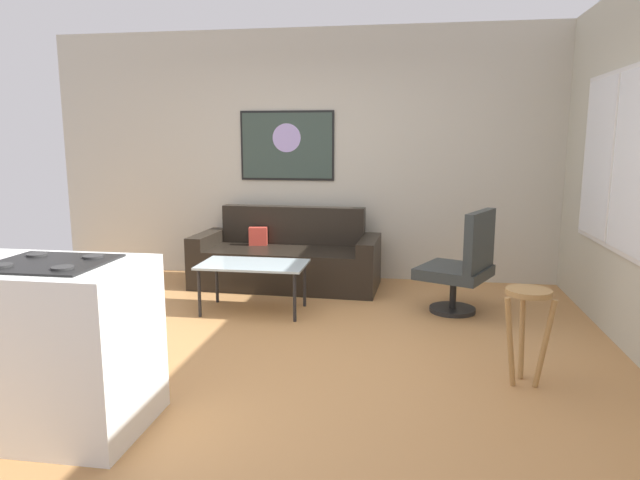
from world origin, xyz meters
The scene contains 9 objects.
ground centered at (0.00, 0.00, -0.02)m, with size 6.40×6.40×0.04m, color #B7804A.
back_wall centered at (0.00, 2.42, 1.40)m, with size 6.40×0.05×2.80m, color #BCB7A5.
couch centered at (-0.34, 1.92, 0.28)m, with size 2.02×0.89×0.84m.
coffee_table centered at (-0.44, 0.93, 0.42)m, with size 0.98×0.56×0.46m.
armchair centered at (1.47, 1.18, 0.46)m, with size 0.78×0.79×0.96m.
bar_stool centered at (1.74, -0.33, 0.48)m, with size 0.34×0.33×0.64m.
kitchen_counter centered at (-1.18, -1.32, 0.47)m, with size 1.50×0.71×0.95m.
wall_painting centered at (-0.43, 2.38, 1.52)m, with size 1.08×0.03×0.78m.
window centered at (2.59, 0.90, 1.42)m, with size 0.03×1.60×1.43m.
Camera 1 is at (0.97, -3.99, 1.58)m, focal length 31.71 mm.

